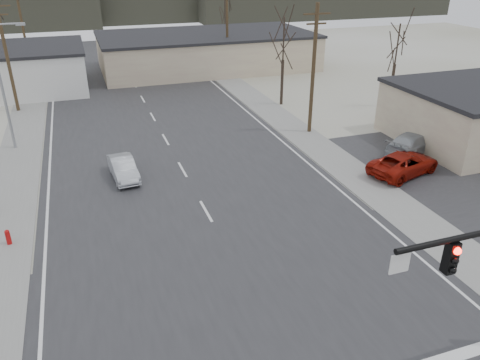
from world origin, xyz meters
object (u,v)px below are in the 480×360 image
object	(u,v)px
fire_hydrant	(8,237)
car_parked_silver	(412,143)
car_far_b	(66,55)
sedan_crossing	(123,168)
car_parked_red	(404,163)
car_far_a	(140,73)

from	to	relation	value
fire_hydrant	car_parked_silver	world-z (taller)	car_parked_silver
car_far_b	sedan_crossing	bearing A→B (deg)	-78.32
fire_hydrant	car_parked_red	bearing A→B (deg)	1.47
sedan_crossing	car_far_a	world-z (taller)	car_far_a
sedan_crossing	car_far_a	distance (m)	26.80
fire_hydrant	car_parked_silver	xyz separation A→B (m)	(26.65, 3.45, 0.33)
sedan_crossing	car_parked_silver	world-z (taller)	car_parked_silver
car_far_b	car_parked_silver	distance (m)	49.12
car_parked_silver	car_far_a	bearing A→B (deg)	1.23
fire_hydrant	car_far_a	bearing A→B (deg)	70.96
car_far_a	car_parked_silver	world-z (taller)	car_far_a
sedan_crossing	car_parked_silver	distance (m)	20.48
car_parked_red	car_parked_silver	bearing A→B (deg)	-61.23
sedan_crossing	car_far_a	bearing A→B (deg)	74.38
car_far_a	fire_hydrant	bearing A→B (deg)	74.62
car_far_a	car_far_b	xyz separation A→B (m)	(-7.91, 14.29, -0.11)
fire_hydrant	car_far_b	world-z (taller)	car_far_b
fire_hydrant	car_parked_red	size ratio (longest dim) A/B	0.16
fire_hydrant	sedan_crossing	bearing A→B (deg)	43.46
fire_hydrant	car_far_b	size ratio (longest dim) A/B	0.23
sedan_crossing	car_parked_red	world-z (taller)	car_parked_red
fire_hydrant	car_parked_silver	bearing A→B (deg)	7.39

